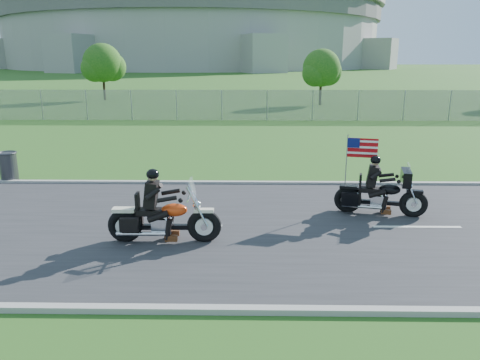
{
  "coord_description": "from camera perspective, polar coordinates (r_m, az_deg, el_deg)",
  "views": [
    {
      "loc": [
        -0.26,
        -11.09,
        4.22
      ],
      "look_at": [
        -0.45,
        0.0,
        1.24
      ],
      "focal_mm": 35.0,
      "sensor_mm": 36.0,
      "label": 1
    }
  ],
  "objects": [
    {
      "name": "ground",
      "position": [
        11.87,
        2.17,
        -5.81
      ],
      "size": [
        420.0,
        420.0,
        0.0
      ],
      "primitive_type": "plane",
      "color": "#265019",
      "rests_on": "ground"
    },
    {
      "name": "road",
      "position": [
        11.86,
        2.17,
        -5.72
      ],
      "size": [
        120.0,
        8.0,
        0.04
      ],
      "primitive_type": "cube",
      "color": "#28282B",
      "rests_on": "ground"
    },
    {
      "name": "curb_north",
      "position": [
        15.71,
        1.88,
        -0.38
      ],
      "size": [
        120.0,
        0.18,
        0.12
      ],
      "primitive_type": "cube",
      "color": "#9E9B93",
      "rests_on": "ground"
    },
    {
      "name": "curb_south",
      "position": [
        8.19,
        2.75,
        -15.6
      ],
      "size": [
        120.0,
        0.18,
        0.12
      ],
      "primitive_type": "cube",
      "color": "#9E9B93",
      "rests_on": "ground"
    },
    {
      "name": "fence",
      "position": [
        31.62,
        -7.75,
        9.04
      ],
      "size": [
        60.0,
        0.03,
        2.0
      ],
      "primitive_type": "cube",
      "color": "gray",
      "rests_on": "ground"
    },
    {
      "name": "stadium",
      "position": [
        182.52,
        -5.52,
        18.52
      ],
      "size": [
        140.4,
        140.4,
        29.2
      ],
      "color": "#A3A099",
      "rests_on": "ground"
    },
    {
      "name": "tree_fence_near",
      "position": [
        41.63,
        9.94,
        13.09
      ],
      "size": [
        3.52,
        3.28,
        4.75
      ],
      "color": "#382316",
      "rests_on": "ground"
    },
    {
      "name": "tree_fence_mid",
      "position": [
        47.17,
        -16.35,
        13.32
      ],
      "size": [
        3.96,
        3.69,
        5.3
      ],
      "color": "#382316",
      "rests_on": "ground"
    },
    {
      "name": "motorcycle_lead",
      "position": [
        10.91,
        -9.44,
        -4.79
      ],
      "size": [
        2.63,
        0.62,
        1.77
      ],
      "rotation": [
        0.0,
        0.0,
        0.01
      ],
      "color": "black",
      "rests_on": "ground"
    },
    {
      "name": "motorcycle_follow",
      "position": [
        13.13,
        16.74,
        -1.79
      ],
      "size": [
        2.43,
        1.03,
        2.05
      ],
      "rotation": [
        0.0,
        0.0,
        -0.22
      ],
      "color": "black",
      "rests_on": "ground"
    },
    {
      "name": "trash_can",
      "position": [
        17.84,
        -26.37,
        1.4
      ],
      "size": [
        0.68,
        0.68,
        1.0
      ],
      "primitive_type": "cylinder",
      "rotation": [
        0.0,
        0.0,
        -0.2
      ],
      "color": "#3C3B40",
      "rests_on": "ground"
    }
  ]
}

